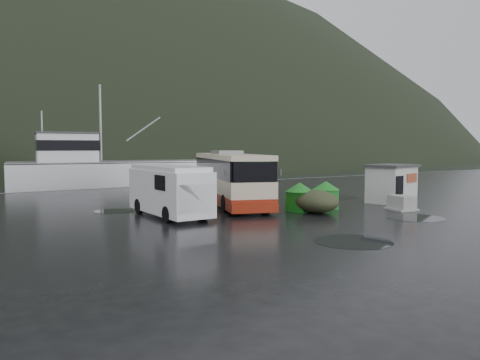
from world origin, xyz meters
TOP-DOWN VIEW (x-y plane):
  - ground at (0.00, 0.00)m, footprint 160.00×160.00m
  - quay_edge at (0.00, 20.00)m, footprint 160.00×0.60m
  - coach_bus at (1.33, 4.79)m, footprint 6.92×12.09m
  - white_van at (-4.19, 1.98)m, footprint 2.33×6.30m
  - waste_bin_left at (4.49, -0.41)m, footprint 1.44×1.44m
  - waste_bin_right at (2.51, -0.40)m, footprint 1.41×1.41m
  - dome_tent at (2.97, -1.19)m, footprint 2.94×3.56m
  - ticket_kiosk at (10.03, -0.65)m, footprint 3.43×2.79m
  - jersey_barrier_a at (7.42, -3.18)m, footprint 1.25×1.80m
  - jersey_barrier_b at (7.89, -3.18)m, footprint 0.99×1.66m
  - jersey_barrier_c at (10.20, -0.58)m, footprint 1.00×1.60m
  - fishing_trawler at (3.71, 26.69)m, footprint 28.87×10.62m
  - puddles at (3.25, -1.67)m, footprint 18.09×15.74m

SIDE VIEW (x-z plane):
  - ground at x=0.00m, z-range 0.00..0.00m
  - quay_edge at x=0.00m, z-range -0.75..0.75m
  - coach_bus at x=1.33m, z-range -1.67..1.67m
  - white_van at x=-4.19m, z-range -1.30..1.30m
  - waste_bin_left at x=4.49m, z-range -0.79..0.79m
  - waste_bin_right at x=2.51m, z-range -0.80..0.80m
  - dome_tent at x=2.97m, z-range -0.61..0.61m
  - ticket_kiosk at x=10.03m, z-range -1.22..1.22m
  - jersey_barrier_a at x=7.42m, z-range -0.41..0.41m
  - jersey_barrier_b at x=7.89m, z-range -0.39..0.39m
  - jersey_barrier_c at x=10.20m, z-range -0.37..0.37m
  - fishing_trawler at x=3.71m, z-range -5.65..5.65m
  - puddles at x=3.25m, z-range 0.00..0.01m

